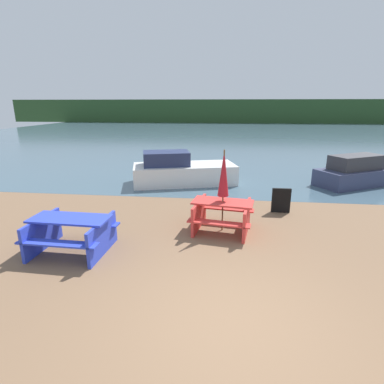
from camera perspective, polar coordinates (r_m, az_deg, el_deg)
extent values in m
plane|color=brown|center=(4.90, 7.40, -23.93)|extent=(60.00, 60.00, 0.00)
cube|color=#425B6B|center=(35.05, 6.83, 11.06)|extent=(60.00, 50.00, 0.00)
cube|color=#284723|center=(54.92, 6.87, 15.03)|extent=(80.00, 1.60, 4.00)
cube|color=blue|center=(7.04, -22.22, -4.70)|extent=(1.73, 0.75, 0.04)
cube|color=blue|center=(6.73, -24.26, -8.92)|extent=(1.71, 0.33, 0.04)
cube|color=blue|center=(7.60, -19.91, -5.57)|extent=(1.71, 0.33, 0.04)
cube|color=blue|center=(7.56, -26.61, -7.08)|extent=(0.11, 1.38, 0.75)
cube|color=blue|center=(6.86, -16.66, -8.29)|extent=(0.11, 1.38, 0.75)
cube|color=red|center=(7.67, 5.88, -1.92)|extent=(1.62, 0.93, 0.04)
cube|color=red|center=(7.28, 5.06, -5.93)|extent=(1.55, 0.51, 0.04)
cube|color=red|center=(8.30, 6.46, -3.14)|extent=(1.55, 0.51, 0.04)
cube|color=red|center=(7.92, 1.34, -4.26)|extent=(0.28, 1.37, 0.74)
cube|color=red|center=(7.73, 10.37, -5.06)|extent=(0.28, 1.37, 0.74)
cylinder|color=brown|center=(7.58, 5.95, 0.14)|extent=(0.04, 0.04, 2.11)
cone|color=#A81923|center=(7.47, 6.05, 3.60)|extent=(0.28, 0.28, 1.17)
cube|color=silver|center=(12.40, -1.44, 3.46)|extent=(4.44, 2.76, 0.79)
cube|color=navy|center=(12.19, -4.94, 6.40)|extent=(2.07, 1.64, 0.55)
cube|color=#333856|center=(14.46, 30.67, 2.78)|extent=(4.92, 3.55, 0.67)
cube|color=#333338|center=(13.66, 28.80, 5.02)|extent=(2.34, 1.87, 0.56)
cube|color=black|center=(9.41, 16.60, -1.56)|extent=(0.55, 0.08, 0.75)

